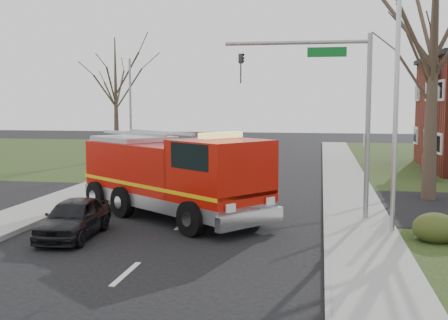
# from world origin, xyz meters

# --- Properties ---
(ground) EXTENTS (120.00, 120.00, 0.00)m
(ground) POSITION_xyz_m (0.00, 0.00, 0.00)
(ground) COLOR black
(ground) RESTS_ON ground
(sidewalk_right) EXTENTS (2.40, 80.00, 0.15)m
(sidewalk_right) POSITION_xyz_m (6.20, 0.00, 0.07)
(sidewalk_right) COLOR gray
(sidewalk_right) RESTS_ON ground
(sidewalk_left) EXTENTS (2.40, 80.00, 0.15)m
(sidewalk_left) POSITION_xyz_m (-6.20, 0.00, 0.07)
(sidewalk_left) COLOR gray
(sidewalk_left) RESTS_ON ground
(health_center_sign) EXTENTS (0.12, 2.00, 1.40)m
(health_center_sign) POSITION_xyz_m (10.50, 12.50, 0.88)
(health_center_sign) COLOR #511412
(health_center_sign) RESTS_ON ground
(bare_tree_near) EXTENTS (6.00, 6.00, 12.00)m
(bare_tree_near) POSITION_xyz_m (9.50, 6.00, 7.41)
(bare_tree_near) COLOR #392B21
(bare_tree_near) RESTS_ON ground
(bare_tree_far) EXTENTS (5.25, 5.25, 10.50)m
(bare_tree_far) POSITION_xyz_m (11.00, 15.00, 6.49)
(bare_tree_far) COLOR #392B21
(bare_tree_far) RESTS_ON ground
(bare_tree_left) EXTENTS (4.50, 4.50, 9.00)m
(bare_tree_left) POSITION_xyz_m (-10.00, 20.00, 5.56)
(bare_tree_left) COLOR #392B21
(bare_tree_left) RESTS_ON ground
(traffic_signal_mast) EXTENTS (5.29, 0.18, 6.80)m
(traffic_signal_mast) POSITION_xyz_m (5.21, 1.50, 4.71)
(traffic_signal_mast) COLOR gray
(traffic_signal_mast) RESTS_ON ground
(streetlight_pole) EXTENTS (1.48, 0.16, 8.40)m
(streetlight_pole) POSITION_xyz_m (7.14, -0.50, 4.55)
(streetlight_pole) COLOR #B7BABF
(streetlight_pole) RESTS_ON ground
(utility_pole_far) EXTENTS (0.14, 0.14, 7.00)m
(utility_pole_far) POSITION_xyz_m (-6.80, 14.00, 3.50)
(utility_pole_far) COLOR gray
(utility_pole_far) RESTS_ON ground
(fire_engine) EXTENTS (8.27, 7.31, 3.34)m
(fire_engine) POSITION_xyz_m (-0.56, 0.98, 1.51)
(fire_engine) COLOR #B11208
(fire_engine) RESTS_ON ground
(parked_car_maroon) EXTENTS (1.73, 3.86, 1.29)m
(parked_car_maroon) POSITION_xyz_m (-2.97, -2.58, 0.64)
(parked_car_maroon) COLOR black
(parked_car_maroon) RESTS_ON ground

